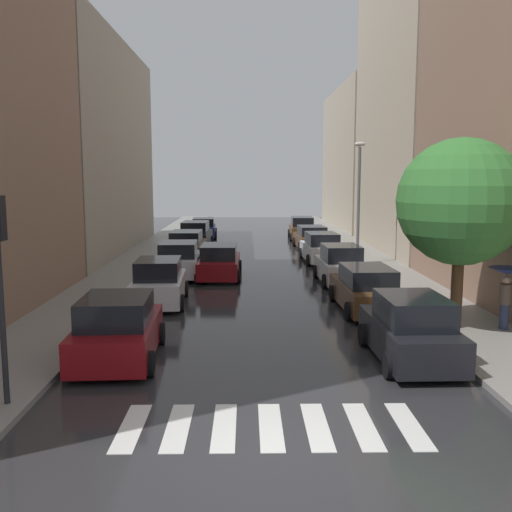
% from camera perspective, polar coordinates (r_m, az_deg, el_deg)
% --- Properties ---
extents(ground_plane, '(28.00, 72.00, 0.04)m').
position_cam_1_polar(ground_plane, '(33.57, -0.15, -0.46)').
color(ground_plane, '#29292C').
extents(sidewalk_left, '(3.00, 72.00, 0.15)m').
position_cam_1_polar(sidewalk_left, '(34.09, -11.15, -0.32)').
color(sidewalk_left, gray).
rests_on(sidewalk_left, ground).
extents(sidewalk_right, '(3.00, 72.00, 0.15)m').
position_cam_1_polar(sidewalk_right, '(34.27, 10.78, -0.26)').
color(sidewalk_right, gray).
rests_on(sidewalk_right, ground).
extents(crosswalk_stripes, '(5.85, 2.20, 0.01)m').
position_cam_1_polar(crosswalk_stripes, '(11.70, 1.46, -16.46)').
color(crosswalk_stripes, silver).
rests_on(crosswalk_stripes, ground).
extents(building_left_mid, '(6.00, 19.84, 13.16)m').
position_cam_1_polar(building_left_mid, '(38.49, -17.11, 10.11)').
color(building_left_mid, '#9E9384').
rests_on(building_left_mid, ground).
extents(building_right_mid, '(6.00, 15.65, 20.64)m').
position_cam_1_polar(building_right_mid, '(39.50, 16.54, 15.52)').
color(building_right_mid, '#B2A38C').
rests_on(building_right_mid, ground).
extents(building_right_far, '(6.00, 18.53, 12.97)m').
position_cam_1_polar(building_right_far, '(56.36, 10.93, 9.38)').
color(building_right_far, '#B2A38C').
rests_on(building_right_far, ground).
extents(parked_car_left_nearest, '(2.32, 4.22, 1.75)m').
position_cam_1_polar(parked_car_left_nearest, '(15.71, -13.50, -7.16)').
color(parked_car_left_nearest, maroon).
rests_on(parked_car_left_nearest, ground).
extents(parked_car_left_second, '(2.17, 4.16, 1.76)m').
position_cam_1_polar(parked_car_left_second, '(22.19, -9.55, -2.67)').
color(parked_car_left_second, silver).
rests_on(parked_car_left_second, ground).
extents(parked_car_left_third, '(2.25, 4.37, 1.71)m').
position_cam_1_polar(parked_car_left_third, '(28.23, -7.63, -0.43)').
color(parked_car_left_third, silver).
rests_on(parked_car_left_third, ground).
extents(parked_car_left_fourth, '(2.14, 4.74, 1.72)m').
position_cam_1_polar(parked_car_left_fourth, '(33.73, -6.86, 0.94)').
color(parked_car_left_fourth, brown).
rests_on(parked_car_left_fourth, ground).
extents(parked_car_left_fifth, '(2.21, 4.85, 1.80)m').
position_cam_1_polar(parked_car_left_fifth, '(39.73, -5.98, 2.04)').
color(parked_car_left_fifth, black).
rests_on(parked_car_left_fifth, ground).
extents(parked_car_left_sixth, '(2.21, 4.59, 1.58)m').
position_cam_1_polar(parked_car_left_sixth, '(46.24, -5.19, 2.74)').
color(parked_car_left_sixth, navy).
rests_on(parked_car_left_sixth, ground).
extents(parked_car_right_nearest, '(2.10, 4.19, 1.77)m').
position_cam_1_polar(parked_car_right_nearest, '(15.77, 15.01, -7.12)').
color(parked_car_right_nearest, black).
rests_on(parked_car_right_nearest, ground).
extents(parked_car_right_second, '(2.17, 4.69, 1.63)m').
position_cam_1_polar(parked_car_right_second, '(21.27, 10.81, -3.29)').
color(parked_car_right_second, brown).
rests_on(parked_car_right_second, ground).
extents(parked_car_right_third, '(2.10, 4.06, 1.77)m').
position_cam_1_polar(parked_car_right_third, '(26.47, 8.32, -0.94)').
color(parked_car_right_third, silver).
rests_on(parked_car_right_third, ground).
extents(parked_car_right_fourth, '(2.24, 4.40, 1.69)m').
position_cam_1_polar(parked_car_right_fourth, '(32.93, 6.46, 0.75)').
color(parked_car_right_fourth, silver).
rests_on(parked_car_right_fourth, ground).
extents(parked_car_right_fifth, '(2.27, 4.51, 1.57)m').
position_cam_1_polar(parked_car_right_fifth, '(38.83, 5.48, 1.77)').
color(parked_car_right_fifth, brown).
rests_on(parked_car_right_fifth, ground).
extents(parked_car_right_sixth, '(2.11, 4.64, 1.76)m').
position_cam_1_polar(parked_car_right_sixth, '(44.88, 4.55, 2.69)').
color(parked_car_right_sixth, brown).
rests_on(parked_car_right_sixth, ground).
extents(car_midroad, '(2.12, 4.50, 1.63)m').
position_cam_1_polar(car_midroad, '(27.69, -3.65, -0.61)').
color(car_midroad, maroon).
rests_on(car_midroad, ground).
extents(pedestrian_foreground, '(1.09, 1.09, 1.92)m').
position_cam_1_polar(pedestrian_foreground, '(19.24, 23.46, -2.49)').
color(pedestrian_foreground, navy).
rests_on(pedestrian_foreground, sidewalk_right).
extents(street_tree_right, '(3.88, 3.88, 5.86)m').
position_cam_1_polar(street_tree_right, '(18.67, 19.58, 5.02)').
color(street_tree_right, '#513823').
rests_on(street_tree_right, sidewalk_right).
extents(lamp_post_right, '(0.60, 0.28, 6.50)m').
position_cam_1_polar(lamp_post_right, '(31.49, 10.11, 6.08)').
color(lamp_post_right, '#595B60').
rests_on(lamp_post_right, sidewalk_right).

